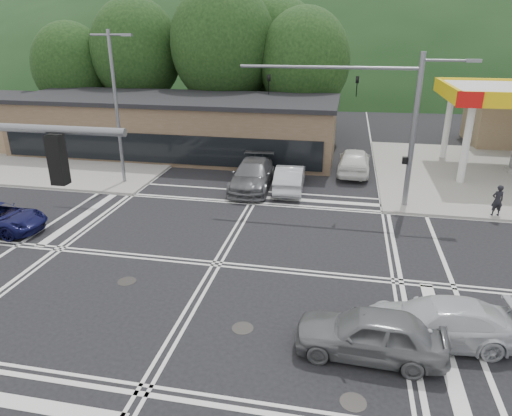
% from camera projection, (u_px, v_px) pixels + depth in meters
% --- Properties ---
extents(ground, '(120.00, 120.00, 0.00)m').
position_uv_depth(ground, '(217.00, 264.00, 18.71)').
color(ground, black).
rests_on(ground, ground).
extents(sidewalk_ne, '(16.00, 16.00, 0.15)m').
position_uv_depth(sidewalk_ne, '(502.00, 176.00, 29.66)').
color(sidewalk_ne, gray).
rests_on(sidewalk_ne, ground).
extents(sidewalk_nw, '(16.00, 16.00, 0.15)m').
position_uv_depth(sidewalk_nw, '(82.00, 153.00, 35.10)').
color(sidewalk_nw, gray).
rests_on(sidewalk_nw, ground).
extents(commercial_row, '(24.00, 8.00, 4.00)m').
position_uv_depth(commercial_row, '(176.00, 127.00, 34.95)').
color(commercial_row, brown).
rests_on(commercial_row, ground).
extents(hill_north, '(252.00, 126.00, 140.00)m').
position_uv_depth(hill_north, '(328.00, 73.00, 100.87)').
color(hill_north, '#1A3819').
rests_on(hill_north, ground).
extents(tree_n_a, '(8.00, 8.00, 11.75)m').
position_uv_depth(tree_n_a, '(136.00, 51.00, 40.55)').
color(tree_n_a, '#382619').
rests_on(tree_n_a, ground).
extents(tree_n_b, '(9.00, 9.00, 12.98)m').
position_uv_depth(tree_n_b, '(223.00, 44.00, 38.86)').
color(tree_n_b, '#382619').
rests_on(tree_n_b, ground).
extents(tree_n_c, '(7.60, 7.60, 10.87)m').
position_uv_depth(tree_n_c, '(304.00, 61.00, 38.06)').
color(tree_n_c, '#382619').
rests_on(tree_n_c, ground).
extents(tree_n_d, '(6.80, 6.80, 9.76)m').
position_uv_depth(tree_n_d, '(71.00, 67.00, 41.20)').
color(tree_n_d, '#382619').
rests_on(tree_n_d, ground).
extents(tree_n_e, '(8.40, 8.40, 11.98)m').
position_uv_depth(tree_n_e, '(276.00, 51.00, 42.02)').
color(tree_n_e, '#382619').
rests_on(tree_n_e, ground).
extents(streetlight_nw, '(2.50, 0.25, 9.00)m').
position_uv_depth(streetlight_nw, '(117.00, 102.00, 26.61)').
color(streetlight_nw, slate).
rests_on(streetlight_nw, ground).
extents(signal_mast_ne, '(11.65, 0.30, 8.00)m').
position_uv_depth(signal_mast_ne, '(390.00, 112.00, 23.08)').
color(signal_mast_ne, slate).
rests_on(signal_mast_ne, ground).
extents(car_grey_center, '(4.43, 1.93, 1.48)m').
position_uv_depth(car_grey_center, '(370.00, 333.00, 13.26)').
color(car_grey_center, slate).
rests_on(car_grey_center, ground).
extents(car_silver_east, '(4.82, 2.29, 1.36)m').
position_uv_depth(car_silver_east, '(438.00, 322.00, 13.88)').
color(car_silver_east, silver).
rests_on(car_silver_east, ground).
extents(car_queue_a, '(1.82, 4.69, 1.52)m').
position_uv_depth(car_queue_a, '(290.00, 178.00, 27.11)').
color(car_queue_a, '#B6B9BD').
rests_on(car_queue_a, ground).
extents(car_queue_b, '(2.19, 5.11, 1.72)m').
position_uv_depth(car_queue_b, '(354.00, 161.00, 30.18)').
color(car_queue_b, white).
rests_on(car_queue_b, ground).
extents(car_northbound, '(2.53, 5.76, 1.65)m').
position_uv_depth(car_northbound, '(253.00, 175.00, 27.39)').
color(car_northbound, '#55575A').
rests_on(car_northbound, ground).
extents(pedestrian, '(0.66, 0.50, 1.62)m').
position_uv_depth(pedestrian, '(497.00, 200.00, 22.93)').
color(pedestrian, black).
rests_on(pedestrian, sidewalk_ne).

